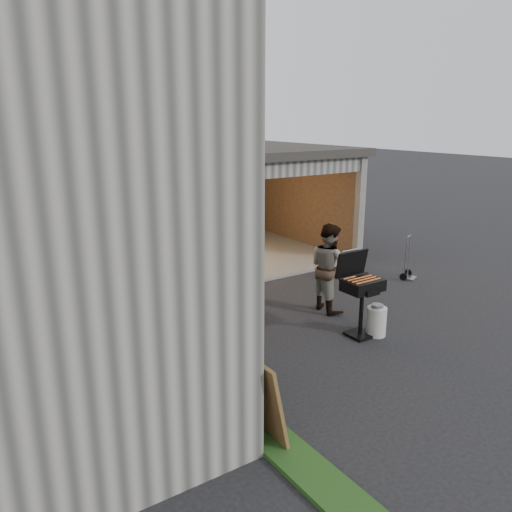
{
  "coord_description": "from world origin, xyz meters",
  "views": [
    {
      "loc": [
        -5.18,
        -5.4,
        3.64
      ],
      "look_at": [
        -0.27,
        2.02,
        1.15
      ],
      "focal_mm": 35.0,
      "sensor_mm": 36.0,
      "label": 1
    }
  ],
  "objects_px": {
    "minivan": "(160,234)",
    "hand_truck": "(408,270)",
    "man": "(329,267)",
    "propane_tank": "(376,321)",
    "bbq_grill": "(361,288)",
    "woman": "(230,336)",
    "plywood_panel": "(257,395)"
  },
  "relations": [
    {
      "from": "minivan",
      "to": "hand_truck",
      "type": "distance_m",
      "value": 6.44
    },
    {
      "from": "man",
      "to": "propane_tank",
      "type": "distance_m",
      "value": 1.5
    },
    {
      "from": "minivan",
      "to": "bbq_grill",
      "type": "distance_m",
      "value": 6.72
    },
    {
      "from": "man",
      "to": "propane_tank",
      "type": "bearing_deg",
      "value": -179.0
    },
    {
      "from": "minivan",
      "to": "hand_truck",
      "type": "bearing_deg",
      "value": -58.69
    },
    {
      "from": "bbq_grill",
      "to": "minivan",
      "type": "bearing_deg",
      "value": 96.83
    },
    {
      "from": "woman",
      "to": "plywood_panel",
      "type": "height_order",
      "value": "woman"
    },
    {
      "from": "minivan",
      "to": "plywood_panel",
      "type": "bearing_deg",
      "value": -112.55
    },
    {
      "from": "propane_tank",
      "to": "minivan",
      "type": "bearing_deg",
      "value": 98.72
    },
    {
      "from": "plywood_panel",
      "to": "propane_tank",
      "type": "bearing_deg",
      "value": 20.23
    },
    {
      "from": "man",
      "to": "plywood_panel",
      "type": "distance_m",
      "value": 4.25
    },
    {
      "from": "hand_truck",
      "to": "woman",
      "type": "bearing_deg",
      "value": 174.1
    },
    {
      "from": "minivan",
      "to": "propane_tank",
      "type": "height_order",
      "value": "minivan"
    },
    {
      "from": "woman",
      "to": "bbq_grill",
      "type": "relative_size",
      "value": 1.12
    },
    {
      "from": "man",
      "to": "propane_tank",
      "type": "height_order",
      "value": "man"
    },
    {
      "from": "woman",
      "to": "hand_truck",
      "type": "height_order",
      "value": "woman"
    },
    {
      "from": "woman",
      "to": "bbq_grill",
      "type": "distance_m",
      "value": 2.8
    },
    {
      "from": "bbq_grill",
      "to": "propane_tank",
      "type": "bearing_deg",
      "value": -33.49
    },
    {
      "from": "minivan",
      "to": "woman",
      "type": "relative_size",
      "value": 2.63
    },
    {
      "from": "bbq_grill",
      "to": "propane_tank",
      "type": "height_order",
      "value": "bbq_grill"
    },
    {
      "from": "plywood_panel",
      "to": "hand_truck",
      "type": "relative_size",
      "value": 1.06
    },
    {
      "from": "propane_tank",
      "to": "plywood_panel",
      "type": "height_order",
      "value": "plywood_panel"
    },
    {
      "from": "bbq_grill",
      "to": "propane_tank",
      "type": "distance_m",
      "value": 0.68
    },
    {
      "from": "plywood_panel",
      "to": "hand_truck",
      "type": "distance_m",
      "value": 6.9
    },
    {
      "from": "propane_tank",
      "to": "plywood_panel",
      "type": "relative_size",
      "value": 0.47
    },
    {
      "from": "minivan",
      "to": "propane_tank",
      "type": "bearing_deg",
      "value": -88.4
    },
    {
      "from": "minivan",
      "to": "bbq_grill",
      "type": "height_order",
      "value": "bbq_grill"
    },
    {
      "from": "minivan",
      "to": "propane_tank",
      "type": "relative_size",
      "value": 8.51
    },
    {
      "from": "minivan",
      "to": "plywood_panel",
      "type": "relative_size",
      "value": 3.98
    },
    {
      "from": "hand_truck",
      "to": "bbq_grill",
      "type": "bearing_deg",
      "value": -177.22
    },
    {
      "from": "man",
      "to": "bbq_grill",
      "type": "height_order",
      "value": "man"
    },
    {
      "from": "man",
      "to": "plywood_panel",
      "type": "xyz_separation_m",
      "value": [
        -3.37,
        -2.57,
        -0.32
      ]
    }
  ]
}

